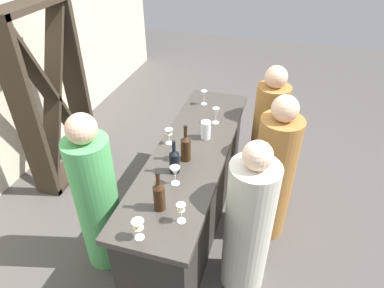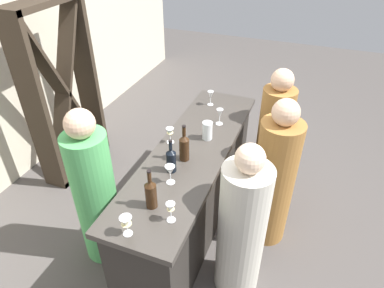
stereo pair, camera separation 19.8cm
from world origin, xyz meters
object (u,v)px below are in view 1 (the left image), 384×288
object	(u,v)px
water_pitcher	(206,130)
person_left_guest	(267,137)
wine_glass_far_center	(204,95)
person_center_guest	(248,226)
wine_bottle_center_amber_brown	(186,147)
wine_glass_near_left	(181,210)
wine_glass_near_right	(175,172)
wine_glass_far_right	(169,134)
person_right_guest	(273,176)
wine_bottle_second_left_near_black	(174,160)
wine_bottle_leftmost_amber_brown	(159,195)
wine_glass_near_center	(216,113)
wine_rack	(53,98)
wine_glass_far_left	(138,226)
person_server_behind	(97,200)

from	to	relation	value
water_pitcher	person_left_guest	size ratio (longest dim) A/B	0.12
wine_glass_far_center	person_left_guest	xyz separation A→B (m)	(-0.06, -0.70, -0.36)
person_center_guest	wine_bottle_center_amber_brown	bearing A→B (deg)	-42.68
wine_glass_near_left	person_left_guest	world-z (taller)	person_left_guest
wine_glass_near_right	person_center_guest	size ratio (longest dim) A/B	0.11
wine_glass_far_right	person_right_guest	bearing A→B (deg)	-82.54
wine_bottle_second_left_near_black	person_center_guest	size ratio (longest dim) A/B	0.20
wine_bottle_second_left_near_black	water_pitcher	world-z (taller)	wine_bottle_second_left_near_black
wine_bottle_leftmost_amber_brown	wine_glass_near_left	xyz separation A→B (m)	(-0.07, -0.18, -0.02)
person_left_guest	person_right_guest	bearing A→B (deg)	108.87
person_left_guest	person_center_guest	world-z (taller)	person_left_guest
wine_bottle_second_left_near_black	wine_glass_far_right	distance (m)	0.40
wine_bottle_center_amber_brown	person_right_guest	xyz separation A→B (m)	(0.30, -0.72, -0.37)
wine_glass_far_center	person_center_guest	xyz separation A→B (m)	(-1.29, -0.69, -0.38)
wine_bottle_center_amber_brown	wine_glass_near_right	world-z (taller)	wine_bottle_center_amber_brown
person_left_guest	wine_glass_near_center	bearing A→B (deg)	36.93
wine_glass_far_right	wine_bottle_second_left_near_black	bearing A→B (deg)	-154.50
wine_rack	wine_glass_near_center	xyz separation A→B (m)	(0.08, -1.75, 0.06)
wine_bottle_second_left_near_black	person_right_guest	distance (m)	0.96
wine_bottle_center_amber_brown	person_right_guest	size ratio (longest dim) A/B	0.22
wine_bottle_leftmost_amber_brown	wine_glass_far_left	bearing A→B (deg)	173.30
wine_glass_far_left	wine_glass_near_right	bearing A→B (deg)	-5.52
wine_bottle_center_amber_brown	person_server_behind	size ratio (longest dim) A/B	0.22
wine_rack	wine_glass_near_right	distance (m)	1.87
wine_glass_near_left	wine_glass_near_right	world-z (taller)	wine_glass_near_right
water_pitcher	wine_glass_near_center	bearing A→B (deg)	-5.44
person_server_behind	wine_glass_far_center	bearing A→B (deg)	55.09
person_server_behind	person_right_guest	bearing A→B (deg)	14.18
wine_bottle_leftmost_amber_brown	wine_bottle_second_left_near_black	distance (m)	0.40
wine_bottle_second_left_near_black	wine_glass_far_left	distance (m)	0.68
wine_glass_far_right	person_server_behind	bearing A→B (deg)	145.82
wine_bottle_center_amber_brown	wine_glass_near_right	size ratio (longest dim) A/B	2.09
wine_bottle_second_left_near_black	person_left_guest	distance (m)	1.31
wine_glass_far_left	wine_glass_far_right	xyz separation A→B (m)	(1.04, 0.17, -0.01)
person_center_guest	wine_glass_far_right	bearing A→B (deg)	-46.22
wine_glass_near_center	person_server_behind	xyz separation A→B (m)	(-1.06, 0.72, -0.34)
wine_glass_far_left	person_server_behind	xyz separation A→B (m)	(0.43, 0.58, -0.33)
wine_bottle_center_amber_brown	wine_glass_far_left	size ratio (longest dim) A/B	2.19
wine_glass_near_center	person_right_guest	world-z (taller)	person_right_guest
wine_rack	water_pitcher	distance (m)	1.73
wine_glass_far_left	person_left_guest	size ratio (longest dim) A/B	0.10
wine_rack	wine_glass_far_center	distance (m)	1.60
wine_rack	person_server_behind	size ratio (longest dim) A/B	1.31
wine_rack	wine_bottle_leftmost_amber_brown	xyz separation A→B (m)	(-1.13, -1.64, 0.07)
wine_bottle_center_amber_brown	person_left_guest	xyz separation A→B (m)	(0.91, -0.60, -0.37)
wine_glass_far_left	person_left_guest	world-z (taller)	person_left_guest
wine_glass_far_center	person_left_guest	size ratio (longest dim) A/B	0.11
wine_glass_near_left	wine_glass_near_center	bearing A→B (deg)	3.06
wine_glass_near_left	wine_glass_far_right	size ratio (longest dim) A/B	1.04
wine_glass_near_center	person_center_guest	size ratio (longest dim) A/B	0.11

